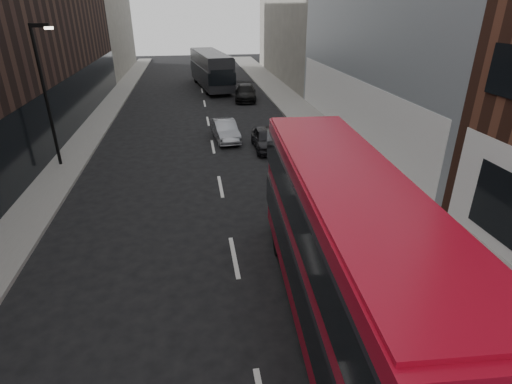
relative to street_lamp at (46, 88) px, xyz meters
name	(u,v)px	position (x,y,z in m)	size (l,w,h in m)	color
sidewalk_right	(308,120)	(15.72, 7.00, -4.11)	(3.00, 80.00, 0.15)	slate
sidewalk_left	(94,129)	(0.22, 7.00, -4.11)	(2.00, 80.00, 0.15)	slate
building_left_mid	(41,19)	(-3.28, 12.00, 2.82)	(5.00, 24.00, 14.00)	black
building_left_far	(100,18)	(-3.28, 34.00, 2.32)	(5.00, 20.00, 13.00)	#656159
street_lamp	(46,88)	(0.00, 0.00, 0.00)	(1.06, 0.22, 7.00)	black
red_bus	(344,247)	(10.64, -13.57, -1.73)	(3.26, 11.07, 4.42)	maroon
grey_bus	(211,69)	(9.28, 21.28, -2.27)	(4.05, 11.25, 3.57)	black
car_a	(266,139)	(11.37, 1.10, -3.55)	(1.50, 3.73, 1.27)	black
car_b	(225,130)	(9.11, 3.27, -3.55)	(1.34, 3.85, 1.27)	gray
car_c	(245,93)	(12.00, 14.89, -3.51)	(1.87, 4.61, 1.34)	black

